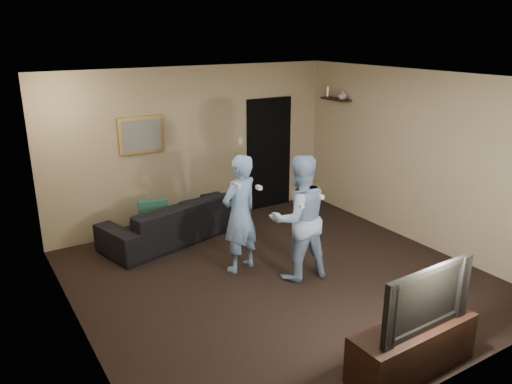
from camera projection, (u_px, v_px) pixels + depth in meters
ground at (279, 278)px, 6.61m from camera, size 5.00×5.00×0.00m
ceiling at (282, 78)px, 5.80m from camera, size 5.00×5.00×0.04m
wall_back at (195, 147)px, 8.23m from camera, size 5.00×0.04×2.60m
wall_front at (448, 260)px, 4.19m from camera, size 5.00×0.04×2.60m
wall_left at (73, 224)px, 4.95m from camera, size 0.04×5.00×2.60m
wall_right at (418, 159)px, 7.46m from camera, size 0.04×5.00×2.60m
sofa at (172, 220)px, 7.76m from camera, size 2.37×1.38×0.65m
throw_pillow at (153, 214)px, 7.56m from camera, size 0.46×0.24×0.44m
painting_frame at (141, 135)px, 7.66m from camera, size 0.72×0.05×0.57m
painting_canvas at (142, 135)px, 7.64m from camera, size 0.62×0.01×0.47m
doorway at (269, 154)px, 9.02m from camera, size 0.90×0.06×2.00m
light_switch at (240, 141)px, 8.63m from camera, size 0.08×0.02×0.12m
wall_shelf at (336, 99)px, 8.64m from camera, size 0.20×0.60×0.03m
shelf_vase at (343, 95)px, 8.48m from camera, size 0.18×0.18×0.15m
shelf_figurine at (328, 92)px, 8.79m from camera, size 0.06×0.06×0.18m
tv_console at (412, 347)px, 4.76m from camera, size 1.36×0.47×0.48m
television at (418, 295)px, 4.59m from camera, size 1.12×0.17×0.64m
wii_player_left at (240, 214)px, 6.63m from camera, size 0.67×0.55×1.61m
wii_player_right at (299, 218)px, 6.40m from camera, size 0.90×0.75×1.66m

